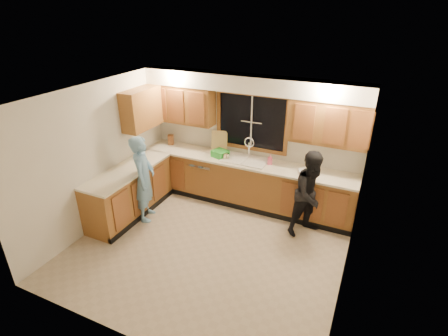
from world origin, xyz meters
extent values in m
plane|color=#B7A68D|center=(0.00, 0.00, 0.00)|extent=(4.20, 4.20, 0.00)
plane|color=silver|center=(0.00, 0.00, 2.50)|extent=(4.20, 4.20, 0.00)
plane|color=silver|center=(0.00, 1.90, 1.25)|extent=(4.20, 0.00, 4.20)
plane|color=silver|center=(-2.10, 0.00, 1.25)|extent=(0.00, 3.80, 3.80)
plane|color=silver|center=(2.10, 0.00, 1.25)|extent=(0.00, 3.80, 3.80)
cube|color=brown|center=(0.00, 1.60, 0.44)|extent=(4.20, 0.60, 0.88)
cube|color=brown|center=(-1.80, 0.35, 0.44)|extent=(0.60, 1.90, 0.88)
cube|color=#F1E8CA|center=(0.00, 1.58, 0.90)|extent=(4.20, 0.63, 0.04)
cube|color=#F1E8CA|center=(-1.79, 0.35, 0.90)|extent=(0.63, 1.90, 0.04)
cube|color=brown|center=(-1.43, 1.73, 1.83)|extent=(1.35, 0.33, 0.75)
cube|color=brown|center=(1.43, 1.73, 1.83)|extent=(1.35, 0.33, 0.75)
cube|color=brown|center=(-1.94, 1.12, 1.83)|extent=(0.33, 0.90, 0.75)
cube|color=white|center=(0.00, 1.72, 2.35)|extent=(4.20, 0.35, 0.30)
cube|color=black|center=(0.00, 1.90, 1.60)|extent=(1.30, 0.01, 1.00)
cube|color=brown|center=(0.00, 1.89, 2.14)|extent=(1.44, 0.03, 0.07)
cube|color=brown|center=(0.00, 1.89, 1.07)|extent=(1.44, 0.03, 0.07)
cube|color=brown|center=(-0.69, 1.89, 1.60)|extent=(0.07, 0.03, 1.00)
cube|color=brown|center=(0.69, 1.89, 1.60)|extent=(0.07, 0.03, 1.00)
cube|color=white|center=(0.00, 1.60, 0.93)|extent=(0.86, 0.52, 0.03)
cube|color=white|center=(-0.21, 1.60, 0.84)|extent=(0.38, 0.42, 0.18)
cube|color=white|center=(0.21, 1.60, 0.84)|extent=(0.38, 0.42, 0.18)
cylinder|color=silver|center=(0.00, 1.80, 1.08)|extent=(0.04, 0.04, 0.28)
torus|color=silver|center=(0.00, 1.80, 1.22)|extent=(0.21, 0.03, 0.21)
cube|color=white|center=(-0.85, 1.59, 0.41)|extent=(0.60, 0.56, 0.82)
cube|color=white|center=(-1.80, -0.22, 0.45)|extent=(0.58, 0.75, 0.90)
imported|color=#72A9D8|center=(-1.44, 0.35, 0.80)|extent=(0.58, 0.69, 1.61)
imported|color=black|center=(1.38, 1.14, 0.76)|extent=(0.91, 0.93, 1.51)
cube|color=brown|center=(-1.74, 1.73, 1.02)|extent=(0.14, 0.13, 0.20)
cube|color=tan|center=(-0.64, 1.82, 1.13)|extent=(0.34, 0.20, 0.42)
cube|color=green|center=(-0.51, 1.57, 0.98)|extent=(0.34, 0.33, 0.13)
imported|color=#E25676|center=(0.48, 1.64, 1.02)|extent=(0.11, 0.11, 0.19)
imported|color=silver|center=(1.15, 1.54, 0.95)|extent=(0.28, 0.28, 0.05)
cylinder|color=#C4B997|center=(-0.37, 1.47, 0.98)|extent=(0.08, 0.08, 0.12)
cylinder|color=#C4B997|center=(-0.32, 1.51, 0.98)|extent=(0.08, 0.08, 0.11)
camera|label=1|loc=(2.18, -4.07, 3.65)|focal=28.00mm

